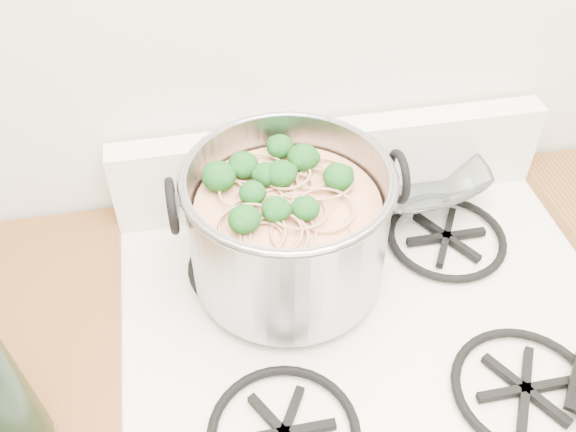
{
  "coord_description": "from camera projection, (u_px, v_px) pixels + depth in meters",
  "views": [
    {
      "loc": [
        -0.24,
        0.71,
        1.7
      ],
      "look_at": [
        -0.11,
        1.38,
        1.04
      ],
      "focal_mm": 40.0,
      "sensor_mm": 36.0,
      "label": 1
    }
  ],
  "objects": [
    {
      "name": "stock_pot",
      "position": [
        288.0,
        228.0,
        0.96
      ],
      "size": [
        0.34,
        0.31,
        0.21
      ],
      "color": "#92939A",
      "rests_on": "gas_range"
    },
    {
      "name": "glass_bowl",
      "position": [
        411.0,
        181.0,
        1.17
      ],
      "size": [
        0.12,
        0.12,
        0.02
      ],
      "primitive_type": "imported",
      "rotation": [
        0.0,
        0.0,
        0.23
      ],
      "color": "white",
      "rests_on": "gas_range"
    }
  ]
}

